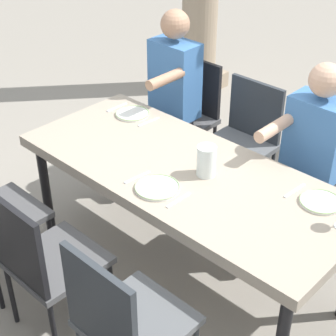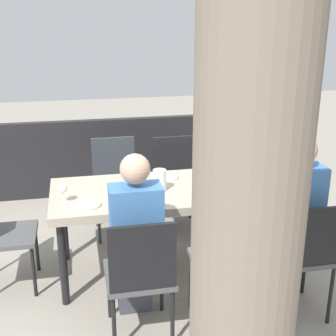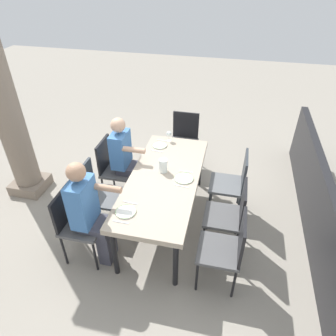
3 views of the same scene
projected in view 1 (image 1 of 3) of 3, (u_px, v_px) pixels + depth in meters
ground_plane at (183, 269)px, 3.37m from camera, size 16.00×16.00×0.00m
dining_table at (184, 179)px, 3.00m from camera, size 1.96×0.83×0.74m
chair_west_north at (186, 111)px, 4.01m from camera, size 0.44×0.44×0.91m
chair_mid_north at (243, 137)px, 3.71m from camera, size 0.44×0.44×0.89m
chair_mid_south at (42, 258)px, 2.70m from camera, size 0.44×0.44×0.90m
chair_east_north at (321, 170)px, 3.37m from camera, size 0.44×0.44×0.90m
chair_east_south at (123, 320)px, 2.34m from camera, size 0.44×0.44×0.93m
diner_woman_green at (307, 161)px, 3.16m from camera, size 0.35×0.49×1.26m
diner_man_white at (169, 99)px, 3.80m from camera, size 0.35×0.49×1.32m
plate_0 at (133, 114)px, 3.51m from camera, size 0.22×0.22×0.02m
fork_0 at (117, 107)px, 3.60m from camera, size 0.02×0.17×0.01m
spoon_0 at (149, 122)px, 3.43m from camera, size 0.03×0.17×0.01m
plate_1 at (157, 187)px, 2.81m from camera, size 0.24×0.24×0.02m
fork_1 at (137, 177)px, 2.90m from camera, size 0.03×0.17×0.01m
spoon_1 at (179, 200)px, 2.72m from camera, size 0.02×0.17×0.01m
plate_2 at (321, 202)px, 2.70m from camera, size 0.21×0.21×0.02m
fork_2 at (295, 191)px, 2.79m from camera, size 0.03×0.17×0.01m
water_pitcher at (206, 162)px, 2.88m from camera, size 0.11×0.11×0.17m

